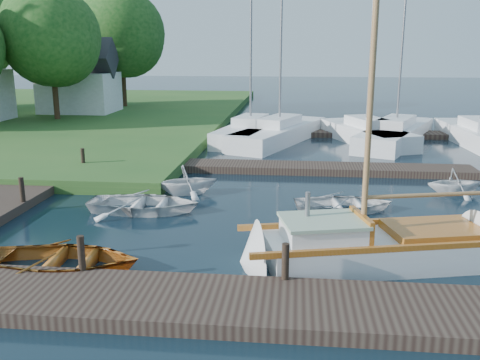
# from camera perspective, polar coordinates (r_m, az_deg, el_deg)

# --- Properties ---
(ground) EXTENTS (160.00, 160.00, 0.00)m
(ground) POSITION_cam_1_polar(r_m,az_deg,el_deg) (16.53, 0.00, -4.04)
(ground) COLOR black
(ground) RESTS_ON ground
(near_dock) EXTENTS (18.00, 2.20, 0.30)m
(near_dock) POSITION_cam_1_polar(r_m,az_deg,el_deg) (10.96, -3.39, -13.01)
(near_dock) COLOR #2F211B
(near_dock) RESTS_ON ground
(left_dock) EXTENTS (2.20, 18.00, 0.30)m
(left_dock) POSITION_cam_1_polar(r_m,az_deg,el_deg) (20.70, -21.98, -0.92)
(left_dock) COLOR #2F211B
(left_dock) RESTS_ON ground
(far_dock) EXTENTS (14.00, 1.60, 0.30)m
(far_dock) POSITION_cam_1_polar(r_m,az_deg,el_deg) (22.68, 6.77, 1.27)
(far_dock) COLOR #2F211B
(far_dock) RESTS_ON ground
(pontoon) EXTENTS (30.00, 1.60, 0.30)m
(pontoon) POSITION_cam_1_polar(r_m,az_deg,el_deg) (33.08, 20.65, 4.49)
(pontoon) COLOR #2F211B
(pontoon) RESTS_ON ground
(mooring_post_1) EXTENTS (0.16, 0.16, 0.80)m
(mooring_post_1) POSITION_cam_1_polar(r_m,az_deg,el_deg) (12.41, -16.57, -7.48)
(mooring_post_1) COLOR black
(mooring_post_1) RESTS_ON near_dock
(mooring_post_2) EXTENTS (0.16, 0.16, 0.80)m
(mooring_post_2) POSITION_cam_1_polar(r_m,az_deg,el_deg) (11.51, 4.87, -8.65)
(mooring_post_2) COLOR black
(mooring_post_2) RESTS_ON near_dock
(mooring_post_4) EXTENTS (0.16, 0.16, 0.80)m
(mooring_post_4) POSITION_cam_1_polar(r_m,az_deg,el_deg) (18.40, -22.23, -0.95)
(mooring_post_4) COLOR black
(mooring_post_4) RESTS_ON left_dock
(mooring_post_5) EXTENTS (0.16, 0.16, 0.80)m
(mooring_post_5) POSITION_cam_1_polar(r_m,az_deg,el_deg) (22.80, -16.41, 2.27)
(mooring_post_5) COLOR black
(mooring_post_5) RESTS_ON left_dock
(sailboat) EXTENTS (7.41, 3.63, 9.83)m
(sailboat) POSITION_cam_1_polar(r_m,az_deg,el_deg) (13.46, 14.32, -7.24)
(sailboat) COLOR white
(sailboat) RESTS_ON ground
(dinghy) EXTENTS (3.73, 2.73, 0.75)m
(dinghy) POSITION_cam_1_polar(r_m,az_deg,el_deg) (13.30, -18.49, -7.66)
(dinghy) COLOR #985612
(dinghy) RESTS_ON ground
(tender_a) EXTENTS (3.52, 2.52, 0.73)m
(tender_a) POSITION_cam_1_polar(r_m,az_deg,el_deg) (17.29, -10.21, -2.18)
(tender_a) COLOR white
(tender_a) RESTS_ON ground
(tender_b) EXTENTS (2.75, 2.59, 1.16)m
(tender_b) POSITION_cam_1_polar(r_m,az_deg,el_deg) (19.08, -5.68, 0.17)
(tender_b) COLOR white
(tender_b) RESTS_ON ground
(tender_c) EXTENTS (3.39, 2.62, 0.65)m
(tender_c) POSITION_cam_1_polar(r_m,az_deg,el_deg) (17.43, 11.02, -2.23)
(tender_c) COLOR white
(tender_c) RESTS_ON ground
(tender_d) EXTENTS (2.31, 2.10, 1.06)m
(tender_d) POSITION_cam_1_polar(r_m,az_deg,el_deg) (20.44, 22.00, -0.00)
(tender_d) COLOR white
(tender_d) RESTS_ON ground
(marina_boat_0) EXTENTS (3.77, 7.70, 11.78)m
(marina_boat_0) POSITION_cam_1_polar(r_m,az_deg,el_deg) (29.90, 1.13, 5.30)
(marina_boat_0) COLOR white
(marina_boat_0) RESTS_ON ground
(marina_boat_1) EXTENTS (5.38, 9.28, 9.83)m
(marina_boat_1) POSITION_cam_1_polar(r_m,az_deg,el_deg) (29.66, 4.22, 5.15)
(marina_boat_1) COLOR white
(marina_boat_1) RESTS_ON ground
(marina_boat_2) EXTENTS (4.82, 7.68, 11.35)m
(marina_boat_2) POSITION_cam_1_polar(r_m,az_deg,el_deg) (30.10, 13.28, 4.98)
(marina_boat_2) COLOR white
(marina_boat_2) RESTS_ON ground
(marina_boat_3) EXTENTS (5.73, 9.47, 12.58)m
(marina_boat_3) POSITION_cam_1_polar(r_m,az_deg,el_deg) (30.47, 16.31, 4.89)
(marina_boat_3) COLOR white
(marina_boat_3) RESTS_ON ground
(marina_boat_4) EXTENTS (2.71, 8.66, 11.45)m
(marina_boat_4) POSITION_cam_1_polar(r_m,az_deg,el_deg) (31.38, 24.15, 4.47)
(marina_boat_4) COLOR white
(marina_boat_4) RESTS_ON ground
(house_c) EXTENTS (5.25, 4.00, 5.28)m
(house_c) POSITION_cam_1_polar(r_m,az_deg,el_deg) (40.83, -16.77, 9.89)
(house_c) COLOR silver
(house_c) RESTS_ON shore
(tree_3) EXTENTS (6.41, 6.38, 8.74)m
(tree_3) POSITION_cam_1_polar(r_m,az_deg,el_deg) (37.14, -19.52, 14.33)
(tree_3) COLOR #332114
(tree_3) RESTS_ON shore
(tree_7) EXTENTS (6.83, 6.83, 9.38)m
(tree_7) POSITION_cam_1_polar(r_m,az_deg,el_deg) (43.86, -12.54, 15.14)
(tree_7) COLOR #332114
(tree_7) RESTS_ON shore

